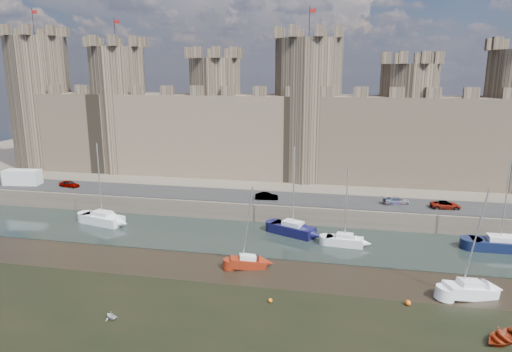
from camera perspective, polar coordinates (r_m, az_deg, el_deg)
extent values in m
cube|color=black|center=(57.29, 1.80, -7.87)|extent=(160.00, 12.00, 0.08)
cube|color=#4C443A|center=(91.27, 5.67, 0.80)|extent=(160.00, 60.00, 2.50)
cube|color=black|center=(65.89, 3.30, -2.78)|extent=(160.00, 7.00, 0.10)
cube|color=#42382B|center=(78.07, 4.87, 4.90)|extent=(100.00, 9.00, 14.00)
cylinder|color=#42382B|center=(95.81, -25.23, 8.23)|extent=(11.00, 11.00, 24.00)
cylinder|color=black|center=(96.00, -26.10, 16.86)|extent=(0.10, 0.10, 5.00)
cube|color=maroon|center=(95.88, -25.96, 17.96)|extent=(1.00, 0.03, 0.60)
cylinder|color=#42382B|center=(87.31, -16.62, 7.91)|extent=(10.00, 10.00, 22.00)
cylinder|color=black|center=(87.28, -17.22, 16.76)|extent=(0.10, 0.10, 5.00)
cube|color=maroon|center=(87.20, -17.00, 17.97)|extent=(1.00, 0.03, 0.60)
cylinder|color=#42382B|center=(80.54, -5.10, 7.29)|extent=(9.00, 9.00, 20.00)
cylinder|color=#42382B|center=(77.36, 6.42, 8.14)|extent=(11.00, 11.00, 23.00)
cylinder|color=black|center=(77.45, 6.70, 18.52)|extent=(0.10, 0.10, 5.00)
cube|color=maroon|center=(77.61, 7.13, 19.83)|extent=(1.00, 0.03, 0.60)
cylinder|color=#42382B|center=(77.75, 18.27, 6.12)|extent=(9.00, 9.00, 19.00)
imported|color=gray|center=(77.57, -22.30, -0.94)|extent=(3.51, 1.95, 1.13)
imported|color=gray|center=(64.93, 1.34, -2.55)|extent=(3.38, 1.54, 1.08)
imported|color=gray|center=(65.62, 17.15, -2.98)|extent=(3.96, 2.45, 1.07)
imported|color=gray|center=(65.80, 22.63, -3.37)|extent=(4.04, 2.18, 1.08)
cube|color=silver|center=(82.30, -27.17, -0.17)|extent=(5.89, 2.94, 2.47)
cube|color=silver|center=(65.81, -18.62, -5.18)|extent=(6.34, 3.70, 1.21)
cube|color=silver|center=(65.55, -18.68, -4.45)|extent=(2.96, 2.22, 0.55)
cylinder|color=silver|center=(64.35, -18.98, -0.46)|extent=(0.14, 0.14, 9.92)
cube|color=black|center=(58.56, 4.62, -6.75)|extent=(6.09, 4.32, 1.24)
cube|color=silver|center=(58.26, 4.63, -5.92)|extent=(2.93, 2.44, 0.56)
cylinder|color=silver|center=(56.89, 4.72, -1.35)|extent=(0.14, 0.14, 10.14)
cube|color=silver|center=(55.98, 11.02, -8.03)|extent=(4.45, 1.98, 1.02)
cube|color=silver|center=(55.72, 11.05, -7.31)|extent=(2.01, 1.31, 0.46)
cylinder|color=silver|center=(54.49, 11.23, -3.42)|extent=(0.14, 0.14, 8.36)
cube|color=black|center=(60.64, 28.20, -7.63)|extent=(6.40, 2.55, 1.22)
cube|color=silver|center=(60.36, 28.29, -6.84)|extent=(2.85, 1.77, 0.55)
cylinder|color=silver|center=(59.05, 28.77, -2.53)|extent=(0.14, 0.14, 9.95)
cube|color=maroon|center=(49.32, -1.04, -10.87)|extent=(4.12, 2.60, 0.98)
cube|color=silver|center=(49.04, -1.05, -10.11)|extent=(1.95, 1.52, 0.45)
cylinder|color=silver|center=(47.68, -1.07, -5.92)|extent=(0.14, 0.14, 8.02)
cube|color=white|center=(47.76, 25.13, -12.92)|extent=(5.19, 3.46, 1.14)
cube|color=silver|center=(47.42, 25.23, -12.01)|extent=(2.48, 1.99, 0.52)
cylinder|color=silver|center=(45.83, 25.76, -7.00)|extent=(0.14, 0.14, 9.31)
imported|color=silver|center=(41.91, -17.65, -16.35)|extent=(1.65, 1.58, 0.67)
imported|color=maroon|center=(41.81, 28.38, -17.47)|extent=(3.91, 3.77, 0.66)
sphere|color=orange|center=(42.76, 1.81, -15.28)|extent=(0.39, 0.39, 0.39)
sphere|color=#F95D0B|center=(44.39, 18.47, -14.80)|extent=(0.50, 0.50, 0.50)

